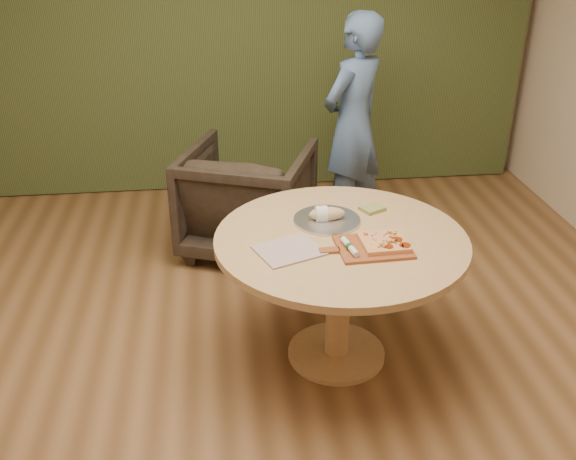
% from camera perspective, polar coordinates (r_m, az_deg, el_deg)
% --- Properties ---
extents(room_shell, '(5.04, 6.04, 2.84)m').
position_cam_1_polar(room_shell, '(2.62, -1.07, 7.90)').
color(room_shell, brown).
rests_on(room_shell, ground).
extents(curtain, '(4.80, 0.14, 2.78)m').
position_cam_1_polar(curtain, '(5.44, -4.26, 17.90)').
color(curtain, '#313E1C').
rests_on(curtain, ground).
extents(pedestal_table, '(1.29, 1.29, 0.75)m').
position_cam_1_polar(pedestal_table, '(3.33, 4.65, -2.71)').
color(pedestal_table, tan).
rests_on(pedestal_table, ground).
extents(pizza_paddle, '(0.45, 0.30, 0.01)m').
position_cam_1_polar(pizza_paddle, '(3.16, 7.40, -1.53)').
color(pizza_paddle, brown).
rests_on(pizza_paddle, pedestal_table).
extents(flatbread_pizza, '(0.23, 0.23, 0.04)m').
position_cam_1_polar(flatbread_pizza, '(3.18, 8.55, -1.06)').
color(flatbread_pizza, '#E7A05A').
rests_on(flatbread_pizza, pizza_paddle).
extents(cutlery_roll, '(0.06, 0.20, 0.03)m').
position_cam_1_polar(cutlery_roll, '(3.11, 5.51, -1.48)').
color(cutlery_roll, silver).
rests_on(cutlery_roll, pizza_paddle).
extents(newspaper, '(0.37, 0.34, 0.01)m').
position_cam_1_polar(newspaper, '(3.12, 0.08, -1.82)').
color(newspaper, beige).
rests_on(newspaper, pedestal_table).
extents(serving_tray, '(0.36, 0.36, 0.02)m').
position_cam_1_polar(serving_tray, '(3.41, 3.47, 0.90)').
color(serving_tray, silver).
rests_on(serving_tray, pedestal_table).
extents(bread_roll, '(0.19, 0.09, 0.09)m').
position_cam_1_polar(bread_roll, '(3.40, 3.34, 1.44)').
color(bread_roll, tan).
rests_on(bread_roll, serving_tray).
extents(green_packet, '(0.15, 0.14, 0.02)m').
position_cam_1_polar(green_packet, '(3.56, 7.49, 1.90)').
color(green_packet, olive).
rests_on(green_packet, pedestal_table).
extents(armchair, '(1.05, 1.02, 0.85)m').
position_cam_1_polar(armchair, '(4.54, -3.57, 3.19)').
color(armchair, black).
rests_on(armchair, ground).
extents(person_standing, '(0.70, 0.68, 1.61)m').
position_cam_1_polar(person_standing, '(4.80, 5.78, 9.33)').
color(person_standing, '#4C6B96').
rests_on(person_standing, ground).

